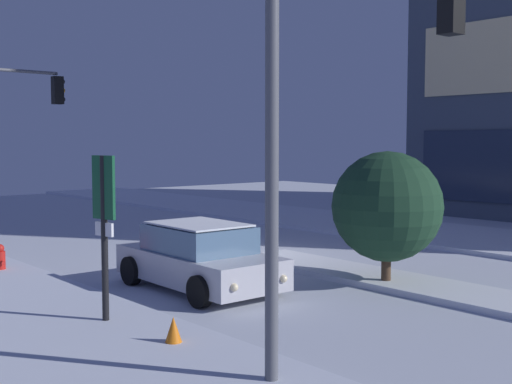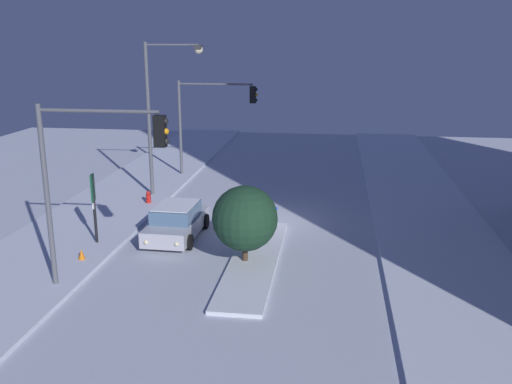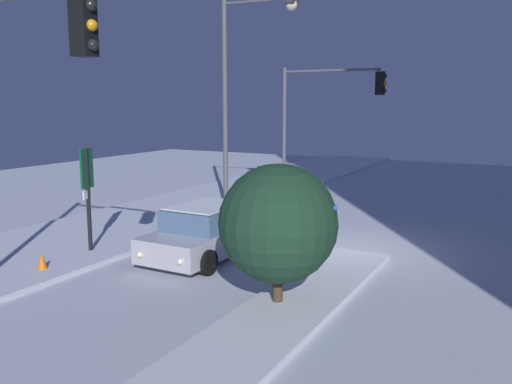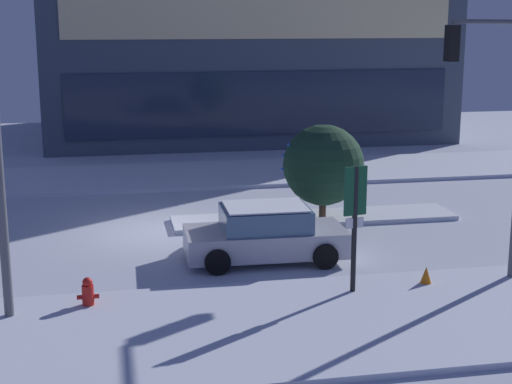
{
  "view_description": "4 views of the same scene",
  "coord_description": "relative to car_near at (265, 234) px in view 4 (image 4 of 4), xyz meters",
  "views": [
    {
      "loc": [
        14.5,
        -11.91,
        3.31
      ],
      "look_at": [
        2.3,
        -1.41,
        2.08
      ],
      "focal_mm": 46.55,
      "sensor_mm": 36.0,
      "label": 1
    },
    {
      "loc": [
        25.0,
        3.29,
        8.4
      ],
      "look_at": [
        2.61,
        0.18,
        2.2
      ],
      "focal_mm": 39.3,
      "sensor_mm": 36.0,
      "label": 2
    },
    {
      "loc": [
        15.01,
        4.83,
        4.32
      ],
      "look_at": [
        3.26,
        -1.4,
        2.11
      ],
      "focal_mm": 37.82,
      "sensor_mm": 36.0,
      "label": 3
    },
    {
      "loc": [
        -1.4,
        -22.49,
        6.31
      ],
      "look_at": [
        2.89,
        -0.35,
        1.18
      ],
      "focal_mm": 54.21,
      "sensor_mm": 36.0,
      "label": 4
    }
  ],
  "objects": [
    {
      "name": "parking_info_sign",
      "position": [
        1.42,
        -3.06,
        1.25
      ],
      "size": [
        0.55,
        0.17,
        3.06
      ],
      "rotation": [
        0.0,
        0.0,
        1.77
      ],
      "color": "black",
      "rests_on": "ground"
    },
    {
      "name": "curb_strip_far",
      "position": [
        -2.57,
        11.25,
        -0.64
      ],
      "size": [
        52.0,
        5.2,
        0.14
      ],
      "primitive_type": "cube",
      "color": "silver",
      "rests_on": "ground"
    },
    {
      "name": "fire_hydrant",
      "position": [
        -4.54,
        -2.79,
        -0.34
      ],
      "size": [
        0.48,
        0.26,
        0.77
      ],
      "color": "red",
      "rests_on": "ground"
    },
    {
      "name": "decorated_tree_median",
      "position": [
        2.53,
        3.42,
        1.12
      ],
      "size": [
        2.54,
        2.51,
        3.09
      ],
      "color": "#473323",
      "rests_on": "ground"
    },
    {
      "name": "curb_strip_near",
      "position": [
        -2.57,
        -4.61,
        -0.64
      ],
      "size": [
        52.0,
        5.2,
        0.14
      ],
      "primitive_type": "cube",
      "color": "silver",
      "rests_on": "ground"
    },
    {
      "name": "car_near",
      "position": [
        0.0,
        0.0,
        0.0
      ],
      "size": [
        4.33,
        2.17,
        1.49
      ],
      "rotation": [
        0.0,
        0.0,
        -0.02
      ],
      "color": "#B7B7C1",
      "rests_on": "ground"
    },
    {
      "name": "median_strip",
      "position": [
        2.36,
        3.75,
        -0.64
      ],
      "size": [
        9.0,
        1.8,
        0.14
      ],
      "primitive_type": "cube",
      "color": "silver",
      "rests_on": "ground"
    },
    {
      "name": "ground",
      "position": [
        -2.57,
        3.32,
        -0.71
      ],
      "size": [
        52.0,
        52.0,
        0.0
      ],
      "primitive_type": "plane",
      "color": "silver"
    },
    {
      "name": "construction_cone",
      "position": [
        3.3,
        -2.87,
        -0.44
      ],
      "size": [
        0.36,
        0.36,
        0.55
      ],
      "primitive_type": "cone",
      "color": "orange",
      "rests_on": "ground"
    },
    {
      "name": "traffic_light_corner_near_right",
      "position": [
        5.53,
        -1.12,
        3.74
      ],
      "size": [
        0.32,
        4.4,
        6.39
      ],
      "rotation": [
        0.0,
        0.0,
        1.57
      ],
      "color": "#565960",
      "rests_on": "ground"
    }
  ]
}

